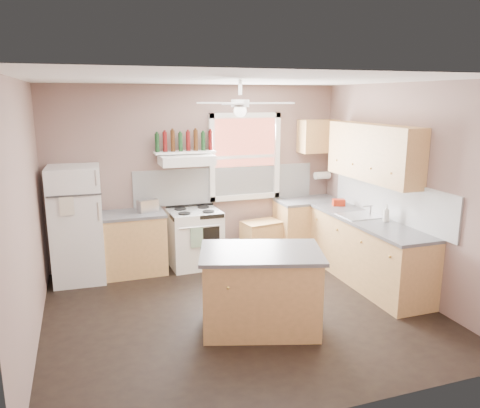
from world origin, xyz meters
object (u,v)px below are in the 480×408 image
object	(u,v)px
refrigerator	(77,224)
cart	(261,240)
toaster	(148,206)
stove	(195,238)
island	(261,291)

from	to	relation	value
refrigerator	cart	bearing A→B (deg)	3.23
cart	toaster	bearing A→B (deg)	170.24
stove	cart	size ratio (longest dim) A/B	1.45
toaster	stove	distance (m)	0.88
refrigerator	toaster	xyz separation A→B (m)	(0.98, 0.03, 0.18)
island	stove	bearing A→B (deg)	113.28
refrigerator	toaster	world-z (taller)	refrigerator
toaster	stove	xyz separation A→B (m)	(0.68, 0.01, -0.56)
toaster	island	xyz separation A→B (m)	(0.91, -2.16, -0.56)
refrigerator	cart	xyz separation A→B (m)	(2.75, 0.04, -0.51)
toaster	cart	xyz separation A→B (m)	(1.77, 0.01, -0.69)
cart	island	size ratio (longest dim) A/B	0.48
stove	island	xyz separation A→B (m)	(0.22, -2.16, 0.00)
refrigerator	toaster	bearing A→B (deg)	4.23
refrigerator	cart	size ratio (longest dim) A/B	2.72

